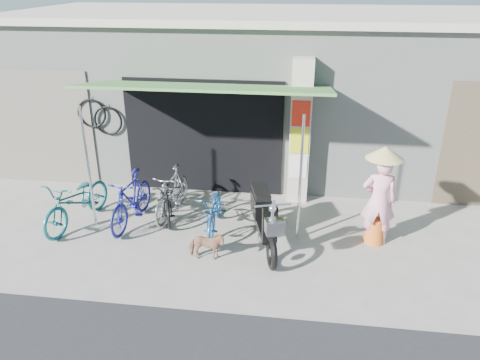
# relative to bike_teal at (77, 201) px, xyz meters

# --- Properties ---
(ground) EXTENTS (80.00, 80.00, 0.00)m
(ground) POSITION_rel_bike_teal_xyz_m (3.31, -0.74, -0.49)
(ground) COLOR gray
(ground) RESTS_ON ground
(bicycle_shop) EXTENTS (12.30, 5.30, 3.66)m
(bicycle_shop) POSITION_rel_bike_teal_xyz_m (3.31, 4.35, 1.34)
(bicycle_shop) COLOR #A0A69E
(bicycle_shop) RESTS_ON ground
(shop_pillar) EXTENTS (0.42, 0.44, 3.00)m
(shop_pillar) POSITION_rel_bike_teal_xyz_m (4.16, 1.71, 1.01)
(shop_pillar) COLOR #BDB1A1
(shop_pillar) RESTS_ON ground
(awning) EXTENTS (4.60, 1.88, 2.72)m
(awning) POSITION_rel_bike_teal_xyz_m (2.41, 0.89, 2.02)
(awning) COLOR #3F7133
(awning) RESTS_ON ground
(neighbour_left) EXTENTS (2.60, 0.06, 2.60)m
(neighbour_left) POSITION_rel_bike_teal_xyz_m (-1.69, 1.85, 0.81)
(neighbour_left) COLOR #6B665B
(neighbour_left) RESTS_ON ground
(bike_teal) EXTENTS (1.04, 1.97, 0.98)m
(bike_teal) POSITION_rel_bike_teal_xyz_m (0.00, 0.00, 0.00)
(bike_teal) COLOR #166066
(bike_teal) RESTS_ON ground
(bike_blue) EXTENTS (0.66, 1.75, 1.03)m
(bike_blue) POSITION_rel_bike_teal_xyz_m (1.02, 0.15, 0.02)
(bike_blue) COLOR navy
(bike_blue) RESTS_ON ground
(bike_black) EXTENTS (1.02, 1.66, 0.83)m
(bike_black) POSITION_rel_bike_teal_xyz_m (1.62, 0.54, -0.08)
(bike_black) COLOR black
(bike_black) RESTS_ON ground
(bike_silver) EXTENTS (0.68, 1.68, 0.98)m
(bike_silver) POSITION_rel_bike_teal_xyz_m (1.70, 0.61, -0.00)
(bike_silver) COLOR #ACAAAF
(bike_silver) RESTS_ON ground
(bike_navy) EXTENTS (0.65, 1.62, 0.84)m
(bike_navy) POSITION_rel_bike_teal_xyz_m (2.66, 0.11, -0.07)
(bike_navy) COLOR #1E508D
(bike_navy) RESTS_ON ground
(street_dog) EXTENTS (0.64, 0.32, 0.53)m
(street_dog) POSITION_rel_bike_teal_xyz_m (2.70, -0.90, -0.23)
(street_dog) COLOR tan
(street_dog) RESTS_ON ground
(moped) EXTENTS (0.79, 2.03, 1.17)m
(moped) POSITION_rel_bike_teal_xyz_m (3.61, -0.25, 0.04)
(moped) COLOR black
(moped) RESTS_ON ground
(nun) EXTENTS (0.64, 0.64, 1.84)m
(nun) POSITION_rel_bike_teal_xyz_m (5.60, 0.07, 0.41)
(nun) COLOR pink
(nun) RESTS_ON ground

